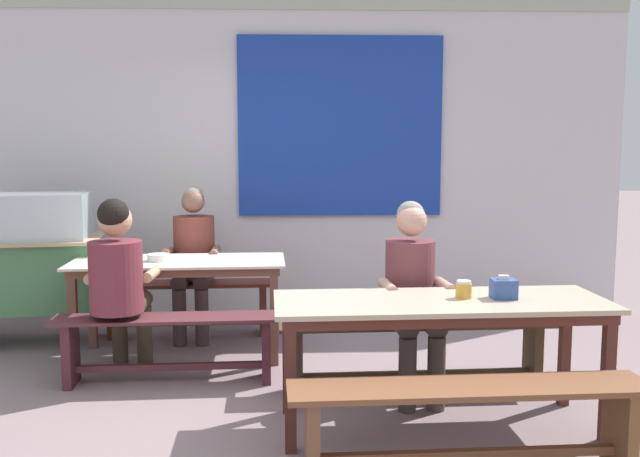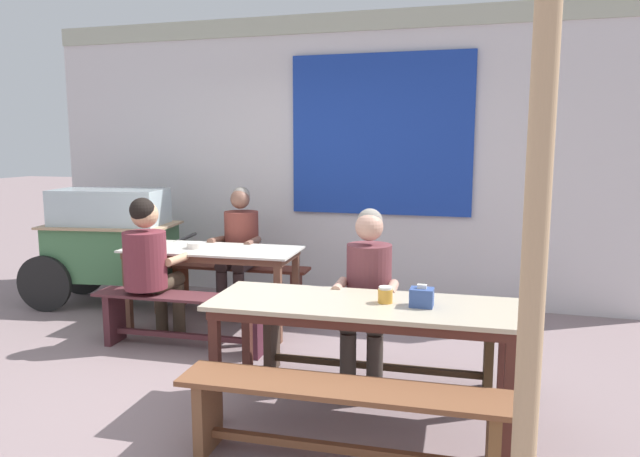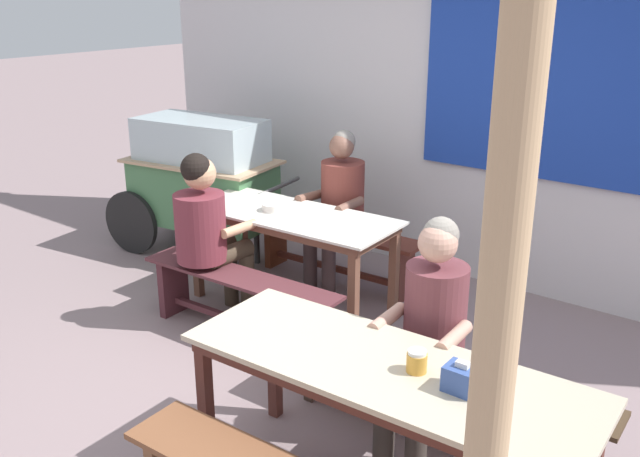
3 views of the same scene
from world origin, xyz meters
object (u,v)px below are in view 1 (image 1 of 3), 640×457
Objects in this scene: dining_table_far at (179,271)px; food_cart at (14,257)px; bench_far_front at (169,340)px; person_right_near_table at (412,287)px; person_left_back_turned at (119,276)px; soup_bowl at (158,258)px; bench_near_back at (417,345)px; bench_near_front at (469,413)px; tissue_box at (503,289)px; person_center_facing at (193,252)px; bench_far_back at (188,299)px; condiment_jar at (464,290)px; dining_table_near at (440,312)px.

dining_table_far is 0.92× the size of food_cart.
person_right_near_table reaches higher than bench_far_front.
person_left_back_turned is at bearing 171.83° from bench_far_front.
soup_bowl is (-0.17, 0.56, 0.48)m from bench_far_front.
dining_table_far is at bearing 60.13° from person_left_back_turned.
bench_near_back and bench_near_front have the same top height.
person_left_back_turned is (-2.04, 1.45, 0.42)m from bench_near_front.
tissue_box reaches higher than soup_bowl.
person_center_facing is at bearing 86.27° from dining_table_far.
bench_far_front is at bearing -73.14° from soup_bowl.
food_cart is at bearing 158.49° from bench_near_back.
person_left_back_turned is at bearing -104.21° from bench_far_back.
dining_table_far is 2.66m from bench_near_front.
person_center_facing is at bearing 140.77° from bench_near_back.
condiment_jar is at bearing 174.62° from tissue_box.
bench_near_front is 2.75m from soup_bowl.
person_right_near_table reaches higher than tissue_box.
bench_near_back is at bearing -39.37° from bench_far_back.
person_center_facing reaches higher than person_left_back_turned.
dining_table_far is 2.21m from dining_table_near.
bench_near_front is at bearing -39.44° from bench_far_front.
dining_table_near is 2.67m from bench_far_back.
food_cart is 17.43× the size of condiment_jar.
dining_table_far is 2.30m from condiment_jar.
person_center_facing reaches higher than dining_table_near.
bench_near_front is at bearing -100.41° from condiment_jar.
condiment_jar is 2.40m from soup_bowl.
bench_near_back is 1.44× the size of person_left_back_turned.
bench_near_back is 1.02× the size of bench_near_front.
tissue_box is at bearing -49.80° from person_right_near_table.
dining_table_far and dining_table_near have the same top height.
person_right_near_table is at bearing -28.37° from dining_table_far.
dining_table_far is 1.28× the size of person_center_facing.
person_center_facing reaches higher than dining_table_far.
tissue_box is (2.03, -1.93, 0.08)m from person_center_facing.
bench_far_back is at bearing 75.79° from person_left_back_turned.
person_right_near_table is 0.54m from condiment_jar.
soup_bowl reaches higher than bench_near_front.
bench_near_back is at bearing -7.53° from person_left_back_turned.
person_center_facing reaches higher than bench_far_back.
bench_near_front is at bearing -119.26° from tissue_box.
dining_table_near is 0.19m from condiment_jar.
soup_bowl is at bearing 71.84° from person_left_back_turned.
person_right_near_table is at bearing 130.20° from tissue_box.
soup_bowl reaches higher than bench_near_back.
bench_near_back is 2.06m from person_left_back_turned.
person_center_facing is 9.25× the size of tissue_box.
person_center_facing is 2.14m from person_right_near_table.
dining_table_near is 0.70m from bench_near_back.
bench_near_back is at bearing 57.07° from person_right_near_table.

